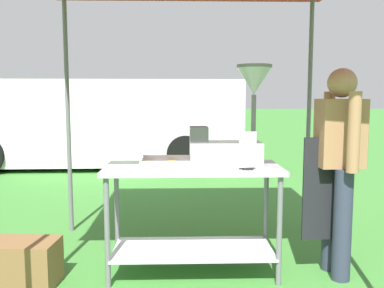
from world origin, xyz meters
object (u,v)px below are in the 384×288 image
at_px(donut_cart, 193,198).
at_px(vendor, 338,161).
at_px(supply_crate, 23,263).
at_px(van_white, 94,122).
at_px(donut_fryer, 233,127).
at_px(donut_tray, 167,165).
at_px(menu_sign, 248,153).

height_order(donut_cart, vendor, vendor).
relative_size(supply_crate, van_white, 0.09).
xyz_separation_m(donut_cart, donut_fryer, (0.32, 0.07, 0.55)).
relative_size(donut_cart, supply_crate, 2.54).
height_order(donut_cart, donut_tray, donut_tray).
bearing_deg(menu_sign, supply_crate, -179.52).
bearing_deg(donut_cart, donut_tray, -163.78).
height_order(donut_tray, supply_crate, donut_tray).
relative_size(donut_fryer, vendor, 0.49).
bearing_deg(vendor, donut_tray, 179.69).
distance_m(donut_tray, donut_fryer, 0.59).
height_order(vendor, supply_crate, vendor).
bearing_deg(van_white, menu_sign, -68.04).
height_order(donut_fryer, menu_sign, donut_fryer).
xyz_separation_m(donut_tray, vendor, (1.31, -0.01, 0.02)).
xyz_separation_m(donut_tray, supply_crate, (-1.07, -0.13, -0.71)).
distance_m(menu_sign, van_white, 5.91).
bearing_deg(menu_sign, van_white, 111.96).
xyz_separation_m(donut_fryer, menu_sign, (0.08, -0.24, -0.17)).
distance_m(donut_fryer, van_white, 5.67).
bearing_deg(donut_fryer, menu_sign, -71.37).
xyz_separation_m(donut_cart, menu_sign, (0.40, -0.17, 0.37)).
bearing_deg(donut_fryer, van_white, 112.11).
bearing_deg(supply_crate, donut_cart, 8.32).
distance_m(donut_cart, van_white, 5.62).
bearing_deg(donut_fryer, donut_tray, -166.51).
height_order(donut_fryer, van_white, van_white).
relative_size(donut_cart, menu_sign, 4.85).
height_order(donut_cart, menu_sign, menu_sign).
relative_size(donut_tray, menu_sign, 1.48).
xyz_separation_m(menu_sign, vendor, (0.72, 0.11, -0.08)).
relative_size(menu_sign, vendor, 0.17).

